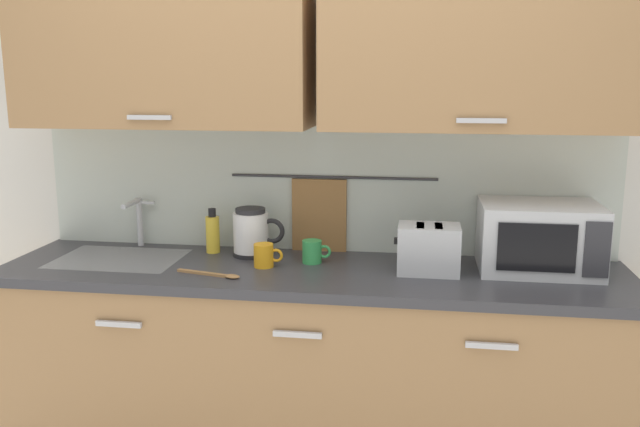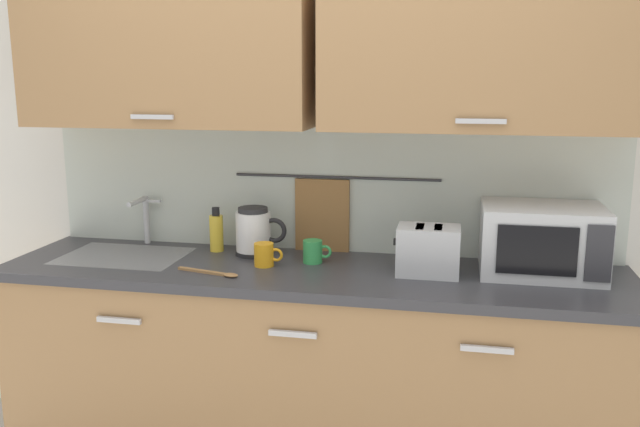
% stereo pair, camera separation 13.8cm
% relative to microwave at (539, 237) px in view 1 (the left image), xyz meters
% --- Properties ---
extents(counter_unit, '(2.53, 0.64, 0.90)m').
position_rel_microwave_xyz_m(counter_unit, '(-0.91, -0.11, -0.58)').
color(counter_unit, '#997047').
rests_on(counter_unit, ground).
extents(back_wall_assembly, '(3.70, 0.41, 2.50)m').
position_rel_microwave_xyz_m(back_wall_assembly, '(-0.89, 0.12, 0.49)').
color(back_wall_assembly, silver).
rests_on(back_wall_assembly, ground).
extents(sink_faucet, '(0.09, 0.17, 0.22)m').
position_rel_microwave_xyz_m(sink_faucet, '(-1.72, 0.12, 0.01)').
color(sink_faucet, '#B2B5BA').
rests_on(sink_faucet, counter_unit).
extents(microwave, '(0.46, 0.35, 0.27)m').
position_rel_microwave_xyz_m(microwave, '(0.00, 0.00, 0.00)').
color(microwave, silver).
rests_on(microwave, counter_unit).
extents(electric_kettle, '(0.23, 0.16, 0.21)m').
position_rel_microwave_xyz_m(electric_kettle, '(-1.18, 0.05, -0.03)').
color(electric_kettle, black).
rests_on(electric_kettle, counter_unit).
extents(dish_soap_bottle, '(0.06, 0.06, 0.20)m').
position_rel_microwave_xyz_m(dish_soap_bottle, '(-1.36, 0.07, -0.05)').
color(dish_soap_bottle, yellow).
rests_on(dish_soap_bottle, counter_unit).
extents(mug_near_sink, '(0.12, 0.08, 0.09)m').
position_rel_microwave_xyz_m(mug_near_sink, '(-1.09, -0.12, -0.09)').
color(mug_near_sink, orange).
rests_on(mug_near_sink, counter_unit).
extents(toaster, '(0.26, 0.17, 0.19)m').
position_rel_microwave_xyz_m(toaster, '(-0.43, -0.10, -0.04)').
color(toaster, '#B7BABF').
rests_on(toaster, counter_unit).
extents(mug_by_kettle, '(0.12, 0.08, 0.09)m').
position_rel_microwave_xyz_m(mug_by_kettle, '(-0.90, -0.03, -0.09)').
color(mug_by_kettle, green).
rests_on(mug_by_kettle, counter_unit).
extents(wooden_spoon, '(0.27, 0.09, 0.01)m').
position_rel_microwave_xyz_m(wooden_spoon, '(-1.24, -0.27, -0.13)').
color(wooden_spoon, '#9E7042').
rests_on(wooden_spoon, counter_unit).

